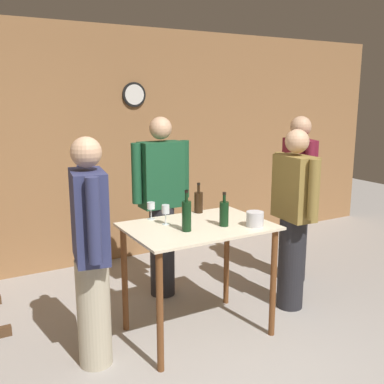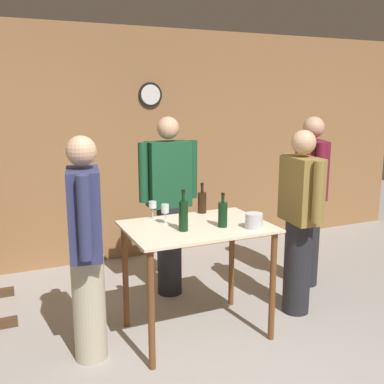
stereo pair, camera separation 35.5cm
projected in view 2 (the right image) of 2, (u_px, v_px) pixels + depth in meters
name	position (u px, v px, depth m)	size (l,w,h in m)	color
back_wall	(115.00, 147.00, 5.20)	(8.40, 0.08, 2.70)	#996B42
tasting_table	(197.00, 245.00, 3.58)	(1.13, 0.79, 0.93)	beige
wine_bottle_far_left	(183.00, 215.00, 3.38)	(0.07, 0.07, 0.32)	black
wine_bottle_left	(223.00, 214.00, 3.49)	(0.07, 0.07, 0.27)	black
wine_bottle_center	(202.00, 202.00, 3.91)	(0.08, 0.08, 0.27)	black
wine_glass_near_left	(153.00, 205.00, 3.74)	(0.06, 0.06, 0.14)	silver
wine_glass_near_center	(165.00, 209.00, 3.57)	(0.06, 0.06, 0.16)	silver
ice_bucket	(254.00, 221.00, 3.46)	(0.14, 0.14, 0.12)	silver
person_host	(86.00, 246.00, 3.20)	(0.29, 0.58, 1.67)	#B7AD93
person_visitor_with_scarf	(310.00, 198.00, 4.53)	(0.34, 0.56, 1.73)	#232328
person_visitor_bearded	(169.00, 203.00, 4.31)	(0.59, 0.24, 1.74)	#232328
person_visitor_near_door	(300.00, 219.00, 3.93)	(0.25, 0.59, 1.65)	#232328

